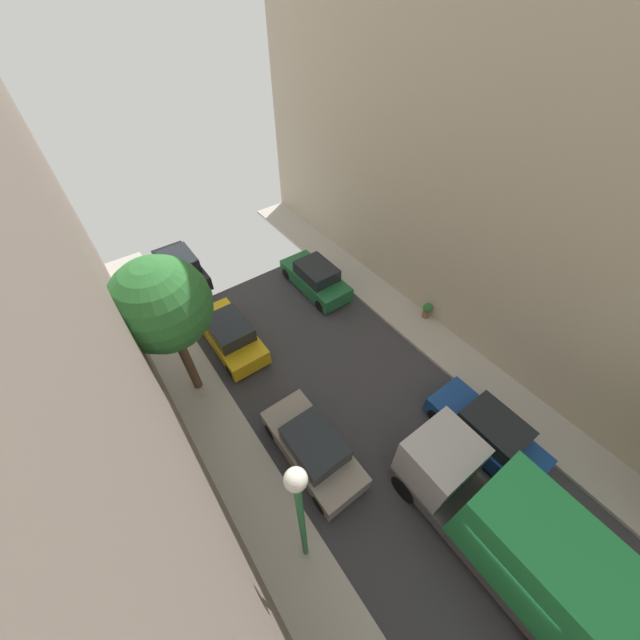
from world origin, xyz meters
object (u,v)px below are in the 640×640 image
parked_car_left_2 (313,448)px  delivery_truck (514,537)px  parked_car_right_4 (315,278)px  parked_car_left_3 (230,335)px  parked_car_right_3 (487,431)px  potted_plant_2 (427,310)px  street_tree_0 (162,305)px  lamp_post (300,513)px  parked_car_left_4 (181,267)px

parked_car_left_2 → delivery_truck: (2.70, -5.58, 1.07)m
parked_car_right_4 → delivery_truck: bearing=-101.8°
parked_car_left_3 → parked_car_right_4: (5.40, 0.95, 0.00)m
parked_car_right_3 → potted_plant_2: bearing=61.3°
parked_car_right_4 → delivery_truck: size_ratio=0.64×
delivery_truck → parked_car_left_2: bearing=115.8°
street_tree_0 → delivery_truck: bearing=-65.7°
parked_car_right_3 → delivery_truck: delivery_truck is taller
parked_car_left_2 → parked_car_right_4: same height
delivery_truck → lamp_post: (-4.60, 3.29, 2.47)m
parked_car_right_3 → parked_car_right_4: 10.59m
parked_car_right_4 → delivery_truck: delivery_truck is taller
parked_car_left_3 → lamp_post: (-1.90, -8.72, 3.54)m
parked_car_right_3 → delivery_truck: 3.75m
lamp_post → street_tree_0: bearing=92.1°
parked_car_left_4 → parked_car_right_3: bearing=-70.9°
parked_car_right_3 → street_tree_0: (-7.57, 8.42, 4.06)m
parked_car_left_2 → delivery_truck: delivery_truck is taller
parked_car_right_3 → parked_car_right_4: bearing=90.0°
parked_car_left_4 → parked_car_right_4: size_ratio=1.00×
street_tree_0 → lamp_post: lamp_post is taller
parked_car_right_3 → street_tree_0: bearing=132.0°
parked_car_left_4 → lamp_post: (-1.90, -14.71, 3.54)m
parked_car_left_2 → parked_car_right_3: 6.28m
parked_car_right_3 → lamp_post: (-7.30, 0.92, 3.54)m
parked_car_left_2 → parked_car_left_3: size_ratio=1.00×
parked_car_left_3 → potted_plant_2: parked_car_left_3 is taller
parked_car_left_2 → parked_car_right_3: size_ratio=1.00×
parked_car_left_2 → parked_car_left_4: (0.00, 12.43, 0.00)m
lamp_post → parked_car_right_3: bearing=-7.2°
parked_car_left_3 → parked_car_right_4: same height
parked_car_right_4 → lamp_post: size_ratio=0.66×
parked_car_left_3 → potted_plant_2: 9.38m
delivery_truck → street_tree_0: 12.21m
parked_car_left_4 → parked_car_right_4: (5.40, -5.04, 0.00)m
parked_car_right_4 → street_tree_0: (-7.57, -2.17, 4.06)m
street_tree_0 → potted_plant_2: (10.61, -2.86, -4.15)m
parked_car_left_3 → parked_car_left_4: 5.99m
parked_car_right_3 → parked_car_right_4: same height
parked_car_left_3 → lamp_post: bearing=-102.3°
parked_car_left_2 → lamp_post: bearing=-129.7°
delivery_truck → street_tree_0: street_tree_0 is taller
parked_car_left_3 → parked_car_left_4: bearing=90.0°
parked_car_left_3 → parked_car_left_2: bearing=-90.0°
parked_car_left_4 → potted_plant_2: size_ratio=5.08×
parked_car_left_2 → parked_car_right_4: size_ratio=1.00×
parked_car_left_4 → street_tree_0: 8.56m
parked_car_right_3 → parked_car_left_2: bearing=149.3°
parked_car_left_3 → parked_car_right_3: (5.40, -9.64, 0.00)m
delivery_truck → parked_car_right_4: bearing=78.2°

